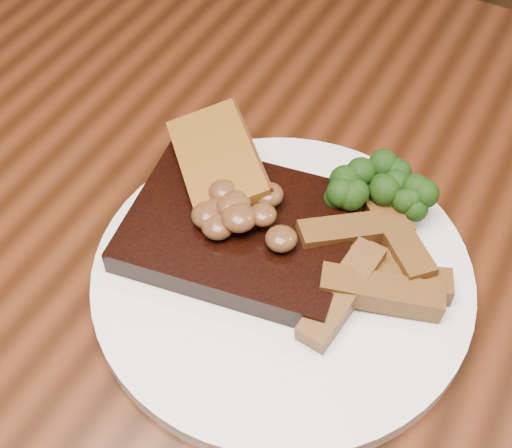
{
  "coord_description": "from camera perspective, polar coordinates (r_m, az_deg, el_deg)",
  "views": [
    {
      "loc": [
        0.16,
        -0.31,
        1.22
      ],
      "look_at": [
        -0.02,
        0.01,
        0.78
      ],
      "focal_mm": 50.0,
      "sensor_mm": 36.0,
      "label": 1
    }
  ],
  "objects": [
    {
      "name": "mushroom_pile",
      "position": [
        0.55,
        -1.43,
        0.51
      ],
      "size": [
        0.08,
        0.08,
        0.03
      ],
      "primitive_type": null,
      "color": "brown",
      "rests_on": "steak"
    },
    {
      "name": "steak",
      "position": [
        0.58,
        -1.23,
        -0.53
      ],
      "size": [
        0.2,
        0.16,
        0.03
      ],
      "primitive_type": "cube",
      "rotation": [
        0.0,
        0.0,
        0.16
      ],
      "color": "black",
      "rests_on": "plate"
    },
    {
      "name": "steak_bone",
      "position": [
        0.55,
        -4.36,
        -5.16
      ],
      "size": [
        0.15,
        0.04,
        0.02
      ],
      "primitive_type": "cube",
      "rotation": [
        0.0,
        0.0,
        0.16
      ],
      "color": "beige",
      "rests_on": "plate"
    },
    {
      "name": "garlic_bread",
      "position": [
        0.62,
        -2.95,
        3.55
      ],
      "size": [
        0.12,
        0.12,
        0.02
      ],
      "primitive_type": "cube",
      "rotation": [
        0.0,
        0.0,
        -0.78
      ],
      "color": "#8E5819",
      "rests_on": "plate"
    },
    {
      "name": "plate",
      "position": [
        0.57,
        2.11,
        -4.3
      ],
      "size": [
        0.37,
        0.37,
        0.01
      ],
      "primitive_type": "cylinder",
      "rotation": [
        0.0,
        0.0,
        -0.24
      ],
      "color": "white",
      "rests_on": "dining_table"
    },
    {
      "name": "dining_table",
      "position": [
        0.67,
        0.98,
        -7.76
      ],
      "size": [
        1.6,
        0.9,
        0.75
      ],
      "color": "#451D0D",
      "rests_on": "ground"
    },
    {
      "name": "potato_wedges",
      "position": [
        0.55,
        8.4,
        -4.85
      ],
      "size": [
        0.12,
        0.12,
        0.02
      ],
      "primitive_type": null,
      "color": "brown",
      "rests_on": "plate"
    },
    {
      "name": "broccoli_cluster",
      "position": [
        0.6,
        9.64,
        1.93
      ],
      "size": [
        0.07,
        0.07,
        0.04
      ],
      "primitive_type": null,
      "color": "#18370C",
      "rests_on": "plate"
    },
    {
      "name": "chair_far",
      "position": [
        1.22,
        4.36,
        11.7
      ],
      "size": [
        0.43,
        0.43,
        0.84
      ],
      "rotation": [
        0.0,
        0.0,
        3.23
      ],
      "color": "black",
      "rests_on": "ground"
    }
  ]
}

